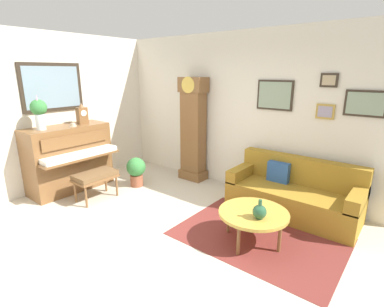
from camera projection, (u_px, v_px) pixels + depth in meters
ground_plane at (140, 239)px, 3.91m from camera, size 6.40×6.00×0.10m
wall_left at (36, 114)px, 5.08m from camera, size 0.13×4.90×2.80m
wall_back at (237, 112)px, 5.31m from camera, size 5.30×0.13×2.80m
area_rug at (259, 236)px, 3.88m from camera, size 2.10×1.50×0.01m
piano at (69, 158)px, 5.31m from camera, size 0.87×1.44×1.19m
piano_bench at (95, 177)px, 4.92m from camera, size 0.42×0.70×0.48m
grandfather_clock at (193, 132)px, 5.74m from camera, size 0.52×0.34×2.03m
couch at (293, 194)px, 4.46m from camera, size 1.90×0.80×0.84m
coffee_table at (253, 214)px, 3.67m from camera, size 0.88×0.88×0.42m
mantel_clock at (82, 114)px, 5.36m from camera, size 0.13×0.18×0.38m
flower_vase at (39, 111)px, 4.75m from camera, size 0.26×0.26×0.58m
teacup at (73, 125)px, 5.12m from camera, size 0.12×0.12×0.06m
green_jug at (260, 212)px, 3.47m from camera, size 0.17×0.17×0.24m
potted_plant at (136, 170)px, 5.52m from camera, size 0.36×0.36×0.56m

